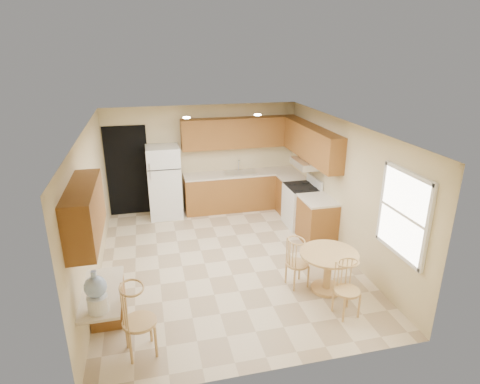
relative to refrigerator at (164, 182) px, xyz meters
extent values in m
plane|color=beige|center=(0.95, -2.40, -0.83)|extent=(5.50, 5.50, 0.00)
cube|color=white|center=(0.95, -2.40, 1.67)|extent=(4.50, 5.50, 0.02)
cube|color=beige|center=(0.95, 0.35, 0.42)|extent=(4.50, 0.02, 2.50)
cube|color=beige|center=(0.95, -5.15, 0.42)|extent=(4.50, 0.02, 2.50)
cube|color=beige|center=(-1.30, -2.40, 0.42)|extent=(0.02, 5.50, 2.50)
cube|color=beige|center=(3.20, -2.40, 0.42)|extent=(0.02, 5.50, 2.50)
cube|color=black|center=(-0.80, 0.34, 0.22)|extent=(0.90, 0.02, 2.10)
cube|color=brown|center=(1.83, 0.05, -0.40)|extent=(2.75, 0.60, 0.87)
cube|color=beige|center=(1.83, 0.05, 0.06)|extent=(2.75, 0.63, 0.04)
cube|color=brown|center=(2.90, -0.54, -0.40)|extent=(0.60, 0.59, 0.87)
cube|color=beige|center=(2.90, -0.54, 0.06)|extent=(0.63, 0.59, 0.04)
cube|color=brown|center=(2.90, -2.00, -0.40)|extent=(0.60, 0.80, 0.87)
cube|color=beige|center=(2.90, -2.00, 0.06)|extent=(0.63, 0.80, 0.04)
cube|color=brown|center=(1.83, 0.19, 1.02)|extent=(2.75, 0.33, 0.70)
cube|color=brown|center=(3.04, -1.19, 1.02)|extent=(0.33, 2.42, 0.70)
cube|color=brown|center=(-1.13, -4.00, 1.02)|extent=(0.33, 1.40, 0.70)
cube|color=silver|center=(1.80, 0.05, 0.08)|extent=(0.78, 0.44, 0.01)
cube|color=silver|center=(2.95, -1.22, 0.59)|extent=(0.50, 0.76, 0.14)
cube|color=brown|center=(-1.05, -3.72, -0.47)|extent=(0.48, 0.42, 0.72)
cube|color=beige|center=(-1.05, -4.10, -0.08)|extent=(0.50, 1.20, 0.04)
cube|color=white|center=(3.18, -4.25, 0.67)|extent=(0.05, 1.00, 1.20)
cube|color=white|center=(3.17, -4.25, 1.29)|extent=(0.05, 1.10, 0.06)
cube|color=white|center=(3.17, -4.25, 0.05)|extent=(0.05, 1.10, 0.06)
cube|color=white|center=(3.17, -4.78, 0.67)|extent=(0.05, 0.06, 1.28)
cube|color=white|center=(3.17, -3.72, 0.67)|extent=(0.05, 0.06, 1.28)
cylinder|color=white|center=(0.45, -1.20, 1.65)|extent=(0.14, 0.14, 0.02)
cylinder|color=white|center=(1.85, -1.20, 1.65)|extent=(0.14, 0.14, 0.02)
cube|color=white|center=(0.00, 0.00, 0.00)|extent=(0.73, 0.69, 1.66)
cube|color=black|center=(0.00, -0.35, 0.39)|extent=(0.72, 0.01, 0.02)
cube|color=silver|center=(-0.31, -0.36, 0.29)|extent=(0.03, 0.03, 0.18)
cube|color=silver|center=(-0.31, -0.36, 0.49)|extent=(0.03, 0.03, 0.14)
cube|color=white|center=(2.87, -1.22, -0.38)|extent=(0.65, 0.76, 0.90)
cube|color=black|center=(2.87, -1.22, 0.07)|extent=(0.64, 0.75, 0.02)
cube|color=white|center=(3.15, -1.22, 0.17)|extent=(0.06, 0.76, 0.18)
cylinder|color=tan|center=(2.35, -3.70, -0.81)|extent=(0.50, 0.50, 0.05)
cylinder|color=tan|center=(2.35, -3.70, -0.50)|extent=(0.12, 0.12, 0.62)
cylinder|color=tan|center=(2.35, -3.70, -0.16)|extent=(0.93, 0.93, 0.04)
cylinder|color=tan|center=(1.93, -3.45, -0.43)|extent=(0.37, 0.37, 0.04)
cylinder|color=tan|center=(1.79, -3.32, -0.63)|extent=(0.03, 0.03, 0.40)
cylinder|color=tan|center=(2.06, -3.32, -0.63)|extent=(0.03, 0.03, 0.40)
cylinder|color=tan|center=(1.79, -3.58, -0.63)|extent=(0.03, 0.03, 0.40)
cylinder|color=tan|center=(2.06, -3.58, -0.63)|extent=(0.03, 0.03, 0.40)
cylinder|color=tan|center=(2.35, -4.35, -0.43)|extent=(0.38, 0.38, 0.04)
cylinder|color=tan|center=(2.22, -4.22, -0.63)|extent=(0.03, 0.03, 0.40)
cylinder|color=tan|center=(2.48, -4.22, -0.63)|extent=(0.03, 0.03, 0.40)
cylinder|color=tan|center=(2.22, -4.48, -0.63)|extent=(0.03, 0.03, 0.40)
cylinder|color=tan|center=(2.48, -4.48, -0.63)|extent=(0.03, 0.03, 0.40)
cylinder|color=tan|center=(-0.60, -4.45, -0.36)|extent=(0.44, 0.44, 0.04)
cylinder|color=tan|center=(-0.76, -4.29, -0.60)|extent=(0.04, 0.04, 0.47)
cylinder|color=tan|center=(-0.44, -4.29, -0.60)|extent=(0.04, 0.04, 0.47)
cylinder|color=tan|center=(-0.76, -4.61, -0.60)|extent=(0.04, 0.04, 0.47)
cylinder|color=tan|center=(-0.44, -4.61, -0.60)|extent=(0.04, 0.04, 0.47)
cylinder|color=white|center=(-1.05, -4.52, 0.04)|extent=(0.25, 0.25, 0.21)
sphere|color=#95B4E7|center=(-1.05, -4.52, 0.28)|extent=(0.26, 0.26, 0.26)
cylinder|color=#95B4E7|center=(-1.05, -4.52, 0.45)|extent=(0.07, 0.07, 0.08)
camera|label=1|loc=(-0.33, -8.84, 2.95)|focal=30.00mm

